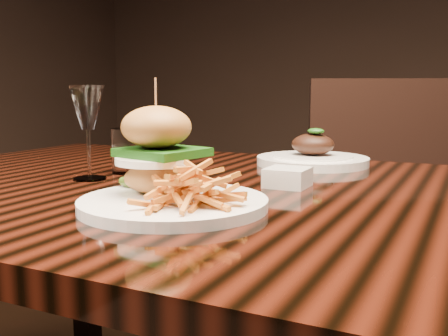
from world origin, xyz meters
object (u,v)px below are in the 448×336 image
at_px(dining_table, 267,236).
at_px(chair_far, 384,210).
at_px(burger_plate, 170,175).
at_px(wine_glass, 87,111).
at_px(far_dish, 312,158).

relative_size(dining_table, chair_far, 1.68).
distance_m(burger_plate, wine_glass, 0.30).
height_order(wine_glass, far_dish, wine_glass).
distance_m(burger_plate, chair_far, 1.10).
xyz_separation_m(wine_glass, chair_far, (0.39, 0.93, -0.34)).
height_order(dining_table, burger_plate, burger_plate).
bearing_deg(wine_glass, dining_table, 7.51).
bearing_deg(far_dish, burger_plate, -96.60).
relative_size(burger_plate, wine_glass, 1.53).
bearing_deg(dining_table, chair_far, 86.64).
height_order(wine_glass, chair_far, chair_far).
bearing_deg(chair_far, burger_plate, -119.82).
xyz_separation_m(dining_table, wine_glass, (-0.33, -0.04, 0.20)).
height_order(burger_plate, wine_glass, burger_plate).
distance_m(far_dish, chair_far, 0.61).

